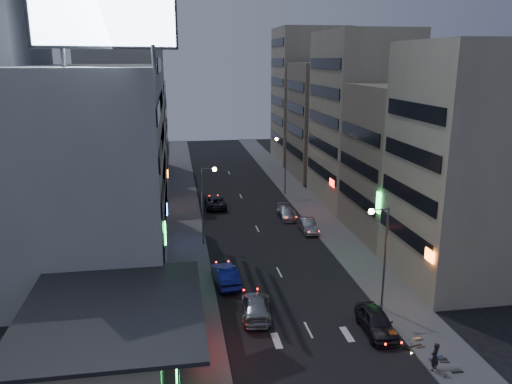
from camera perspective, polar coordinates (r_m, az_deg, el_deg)
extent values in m
plane|color=black|center=(33.54, 7.89, -18.77)|extent=(180.00, 180.00, 0.00)
cube|color=#4C4C4F|center=(59.48, -8.13, -3.30)|extent=(4.00, 120.00, 0.12)
cube|color=#4C4C4F|center=(61.79, 6.88, -2.55)|extent=(4.00, 120.00, 0.12)
cube|color=tan|center=(33.49, -17.67, -15.82)|extent=(8.00, 12.00, 3.60)
cube|color=black|center=(32.42, -16.15, -12.84)|extent=(11.00, 13.00, 0.25)
cube|color=black|center=(32.44, -8.66, -13.66)|extent=(0.12, 4.00, 0.90)
cube|color=#FF1E14|center=(32.44, -8.52, -13.65)|extent=(0.04, 3.70, 0.70)
cube|color=#A9A9A5|center=(48.20, -18.97, 2.72)|extent=(14.00, 24.00, 18.00)
cube|color=tan|center=(44.82, 22.95, 2.78)|extent=(10.00, 11.00, 20.00)
cube|color=gray|center=(55.27, 16.95, 3.31)|extent=(11.00, 12.00, 16.00)
cube|color=tan|center=(66.39, 11.85, 8.13)|extent=(10.00, 14.00, 22.00)
cube|color=#A9A9A5|center=(72.35, -14.72, 7.70)|extent=(11.00, 10.00, 20.00)
cube|color=slate|center=(85.55, -14.20, 7.10)|extent=(12.00, 10.00, 15.00)
cube|color=gray|center=(80.85, 8.30, 8.03)|extent=(11.00, 12.00, 18.00)
cube|color=tan|center=(94.08, 6.08, 10.90)|extent=(12.00, 12.00, 24.00)
cylinder|color=#595B60|center=(37.24, -21.20, 14.31)|extent=(0.30, 0.30, 1.50)
cylinder|color=#595B60|center=(36.55, -11.65, 14.99)|extent=(0.30, 0.30, 1.50)
cube|color=black|center=(36.90, -16.83, 19.26)|extent=(9.52, 3.75, 5.00)
cube|color=#AFC5E9|center=(36.69, -16.75, 19.30)|extent=(9.04, 3.34, 4.60)
cylinder|color=#595B60|center=(38.64, 14.52, -7.46)|extent=(0.16, 0.16, 8.00)
cylinder|color=#595B60|center=(37.09, 13.91, -1.98)|extent=(1.40, 0.10, 0.10)
sphere|color=#FFD88C|center=(36.89, 13.05, -2.18)|extent=(0.44, 0.44, 0.44)
cylinder|color=#595B60|center=(50.69, -6.14, -1.66)|extent=(0.16, 0.16, 8.00)
cylinder|color=#595B60|center=(49.76, -5.46, 2.68)|extent=(1.40, 0.10, 0.10)
sphere|color=#FFD88C|center=(49.82, -4.77, 2.60)|extent=(0.44, 0.44, 0.44)
cylinder|color=#595B60|center=(69.72, 3.37, 3.00)|extent=(0.16, 0.16, 8.00)
cylinder|color=#595B60|center=(68.87, 2.85, 6.16)|extent=(1.40, 0.10, 0.10)
sphere|color=#FFD88C|center=(68.76, 2.36, 6.07)|extent=(0.44, 0.44, 0.44)
imported|color=#26262B|center=(36.91, 13.58, -14.20)|extent=(2.09, 4.85, 1.63)
imported|color=#AEB0B7|center=(55.65, 5.94, -3.81)|extent=(1.53, 4.35, 1.43)
imported|color=#242428|center=(64.44, -4.68, -1.09)|extent=(2.56, 5.56, 1.54)
imported|color=#ABAEB3|center=(60.10, 3.56, -2.35)|extent=(2.01, 4.74, 1.36)
imported|color=navy|center=(42.88, -3.49, -9.47)|extent=(2.22, 5.17, 1.66)
imported|color=#A2A5AA|center=(38.03, 0.00, -12.93)|extent=(2.76, 5.41, 1.50)
imported|color=black|center=(33.74, 19.76, -17.30)|extent=(0.80, 0.72, 1.82)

